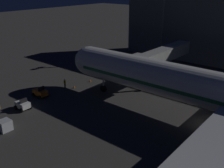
# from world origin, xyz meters

# --- Properties ---
(ground_plane) EXTENTS (320.00, 320.00, 0.00)m
(ground_plane) POSITION_xyz_m (0.00, 0.00, 0.00)
(ground_plane) COLOR #383533
(jet_bridge) EXTENTS (19.36, 3.40, 6.85)m
(jet_bridge) POSITION_xyz_m (-10.58, -13.94, 5.32)
(jet_bridge) COLOR #9E9E99
(jet_bridge) RESTS_ON ground_plane
(apron_floodlight_mast) EXTENTS (2.90, 0.50, 17.53)m
(apron_floodlight_mast) POSITION_xyz_m (-25.50, -21.74, 10.20)
(apron_floodlight_mast) COLOR #59595E
(apron_floodlight_mast) RESTS_ON ground_plane
(pushback_tug) EXTENTS (1.86, 2.25, 1.95)m
(pushback_tug) POSITION_xyz_m (13.60, -24.10, 0.78)
(pushback_tug) COLOR silver
(pushback_tug) RESTS_ON ground_plane
(baggage_tug_lead) EXTENTS (1.86, 2.70, 1.95)m
(baggage_tug_lead) POSITION_xyz_m (8.76, -26.15, 0.78)
(baggage_tug_lead) COLOR orange
(baggage_tug_lead) RESTS_ON ground_plane
(baggage_container_near_belt) EXTENTS (1.61, 1.51, 1.48)m
(baggage_container_near_belt) POSITION_xyz_m (18.86, -20.36, 0.74)
(baggage_container_near_belt) COLOR #B7BABF
(baggage_container_near_belt) RESTS_ON ground_plane
(ground_crew_near_nose_gear) EXTENTS (0.40, 0.40, 1.75)m
(ground_crew_near_nose_gear) POSITION_xyz_m (3.22, -25.97, 0.96)
(ground_crew_near_nose_gear) COLOR black
(ground_crew_near_nose_gear) RESTS_ON ground_plane
(traffic_cone_nose_port) EXTENTS (0.36, 0.36, 0.55)m
(traffic_cone_nose_port) POSITION_xyz_m (-2.20, -24.52, 0.28)
(traffic_cone_nose_port) COLOR orange
(traffic_cone_nose_port) RESTS_ON ground_plane
(traffic_cone_nose_starboard) EXTENTS (0.36, 0.36, 0.55)m
(traffic_cone_nose_starboard) POSITION_xyz_m (2.20, -24.52, 0.28)
(traffic_cone_nose_starboard) COLOR orange
(traffic_cone_nose_starboard) RESTS_ON ground_plane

